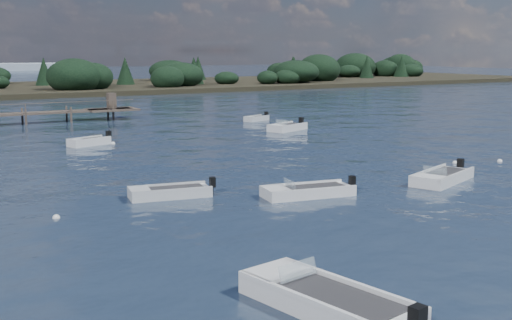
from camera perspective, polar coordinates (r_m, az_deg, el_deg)
ground at (r=78.12m, az=-18.24°, el=4.10°), size 400.00×400.00×0.00m
tender_far_grey_b at (r=64.38m, az=0.05°, el=3.63°), size 3.15×1.96×1.06m
dinghy_mid_grey at (r=31.17m, az=-7.67°, el=-3.02°), size 4.29×2.18×1.06m
dinghy_mid_white_b at (r=35.82m, az=16.22°, el=-1.63°), size 5.05×3.27×1.25m
dinghy_extra_a at (r=56.70m, az=2.80°, el=2.81°), size 4.30×2.96×1.31m
dinghy_mid_white_a at (r=31.20m, az=4.61°, el=-2.95°), size 4.86×2.42×1.12m
tender_far_white at (r=49.26m, az=-14.61°, el=1.46°), size 3.56×2.16×1.20m
dinghy_near_olive at (r=17.90m, az=6.32°, el=-12.63°), size 2.84×5.74×1.37m
buoy_c at (r=28.38m, az=-17.33°, el=-4.95°), size 0.32×0.32×0.32m
buoy_d at (r=42.08m, az=17.27°, el=-0.26°), size 0.32×0.32×0.32m
buoy_e at (r=49.76m, az=-12.59°, el=1.42°), size 0.32×0.32×0.32m
buoy_extra_b at (r=43.63m, az=20.85°, el=-0.12°), size 0.32×0.32×0.32m
far_headland at (r=123.40m, az=-11.04°, el=7.20°), size 190.00×40.00×5.80m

